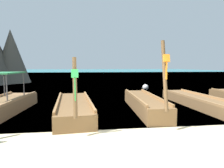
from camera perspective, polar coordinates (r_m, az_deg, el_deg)
name	(u,v)px	position (r m, az deg, el deg)	size (l,w,h in m)	color
ground	(128,145)	(5.31, 4.75, -17.34)	(120.00, 120.00, 0.00)	beige
sea_water	(90,72)	(66.12, -6.45, 3.48)	(120.00, 120.00, 0.00)	teal
longtail_boat_green_ribbon	(74,107)	(8.56, -11.10, -6.68)	(1.79, 5.44, 2.31)	brown
longtail_boat_orange_ribbon	(144,103)	(9.13, 9.35, -5.59)	(1.22, 5.45, 2.89)	brown
longtail_boat_turquoise_ribbon	(204,103)	(10.42, 25.29, -5.13)	(1.34, 7.33, 2.38)	brown
mooring_buoy_near	(145,87)	(16.73, 9.74, -0.94)	(0.49, 0.49, 0.49)	white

